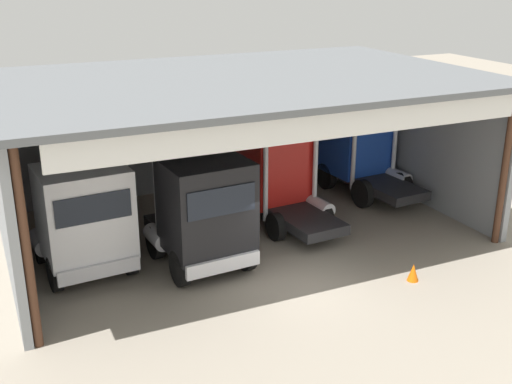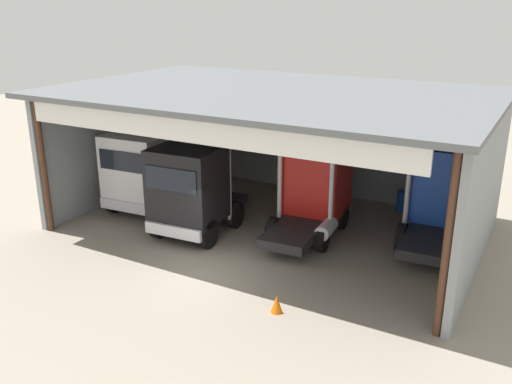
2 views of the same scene
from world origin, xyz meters
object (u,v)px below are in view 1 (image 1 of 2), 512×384
Objects in this scene: truck_red_center_bay at (277,173)px; traffic_cone at (413,272)px; truck_white_yard_outside at (83,218)px; truck_blue_right_bay at (358,146)px; oil_drum at (286,169)px; tool_cart at (197,188)px; truck_black_center_right_bay at (203,213)px.

truck_red_center_bay is 6.64m from traffic_cone.
truck_blue_right_bay is (12.01, 3.03, 0.08)m from truck_white_yard_outside.
truck_white_yard_outside reaches higher than oil_drum.
tool_cart is at bearing 110.91° from traffic_cone.
truck_blue_right_bay is 8.50m from traffic_cone.
truck_red_center_bay reaches higher than traffic_cone.
tool_cart is 10.16m from traffic_cone.
truck_red_center_bay reaches higher than truck_white_yard_outside.
traffic_cone is (3.62, -9.49, -0.22)m from tool_cart.
truck_blue_right_bay is at bearing -14.53° from tool_cart.
truck_black_center_right_bay is 0.86× the size of truck_blue_right_bay.
truck_black_center_right_bay is at bearing -157.25° from truck_blue_right_bay.
truck_blue_right_bay is (4.57, 1.50, 0.10)m from truck_red_center_bay.
truck_black_center_right_bay reaches higher than truck_red_center_bay.
oil_drum reaches higher than traffic_cone.
truck_black_center_right_bay is 4.85m from truck_red_center_bay.
truck_black_center_right_bay is at bearing -148.88° from truck_red_center_bay.
oil_drum is at bearing 54.66° from truck_red_center_bay.
truck_blue_right_bay is 3.67m from oil_drum.
truck_black_center_right_bay is 6.75m from traffic_cone.
truck_blue_right_bay is at bearing 68.85° from traffic_cone.
truck_red_center_bay is (3.98, 2.78, -0.06)m from truck_black_center_right_bay.
truck_red_center_bay reaches higher than tool_cart.
truck_black_center_right_bay reaches higher than tool_cart.
oil_drum is (6.53, 6.95, -1.48)m from truck_black_center_right_bay.
truck_black_center_right_bay is at bearing 147.84° from traffic_cone.
traffic_cone is (9.00, -4.74, -1.59)m from truck_white_yard_outside.
truck_blue_right_bay is 9.65× the size of traffic_cone.
oil_drum is (-2.02, 2.67, -1.52)m from truck_blue_right_bay.
truck_black_center_right_bay is 5.41× the size of oil_drum.
truck_red_center_bay is 6.08× the size of oil_drum.
truck_white_yard_outside is 0.86× the size of truck_blue_right_bay.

